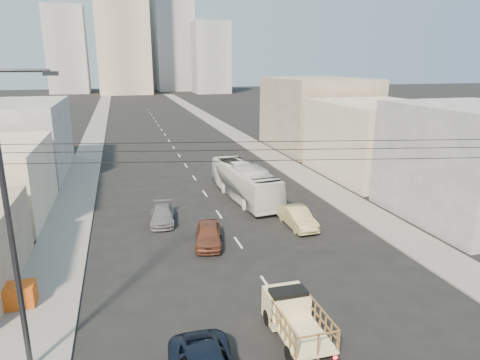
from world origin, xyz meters
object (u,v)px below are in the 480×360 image
sedan_grey (162,215)px  sedan_brown (208,234)px  sedan_tan (297,217)px  flatbed_pickup (295,316)px  city_bus (245,182)px  crate_stack (16,295)px  streetlamp_left (12,221)px

sedan_grey → sedan_brown: bearing=-56.2°
sedan_tan → flatbed_pickup: bearing=-114.7°
city_bus → crate_stack: city_bus is taller
flatbed_pickup → sedan_grey: 16.80m
city_bus → sedan_grey: city_bus is taller
city_bus → sedan_tan: 8.05m
streetlamp_left → crate_stack: (-1.61, 5.19, -5.75)m
crate_stack → sedan_tan: bearing=19.7°
sedan_tan → streetlamp_left: (-16.51, -11.69, 5.68)m
flatbed_pickup → streetlamp_left: (-11.05, 0.86, 5.34)m
sedan_grey → crate_stack: (-8.34, -10.18, 0.05)m
flatbed_pickup → sedan_brown: 11.27m
flatbed_pickup → sedan_tan: 13.69m
sedan_tan → sedan_grey: sedan_tan is taller
city_bus → sedan_brown: (-5.26, -9.20, -0.85)m
crate_stack → sedan_grey: bearing=50.6°
flatbed_pickup → sedan_tan: flatbed_pickup is taller
flatbed_pickup → streetlamp_left: size_ratio=0.37×
flatbed_pickup → sedan_grey: size_ratio=1.01×
sedan_tan → sedan_grey: bearing=158.1°
flatbed_pickup → crate_stack: flatbed_pickup is taller
sedan_brown → crate_stack: 12.08m
streetlamp_left → crate_stack: 7.91m
sedan_brown → streetlamp_left: 15.01m
sedan_brown → flatbed_pickup: bearing=-69.6°
flatbed_pickup → city_bus: 20.65m
sedan_brown → crate_stack: sedan_brown is taller
sedan_tan → crate_stack: size_ratio=2.53×
city_bus → sedan_brown: 10.63m
sedan_brown → sedan_tan: 7.29m
flatbed_pickup → sedan_tan: (5.46, 12.55, -0.34)m
city_bus → flatbed_pickup: bearing=-105.6°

